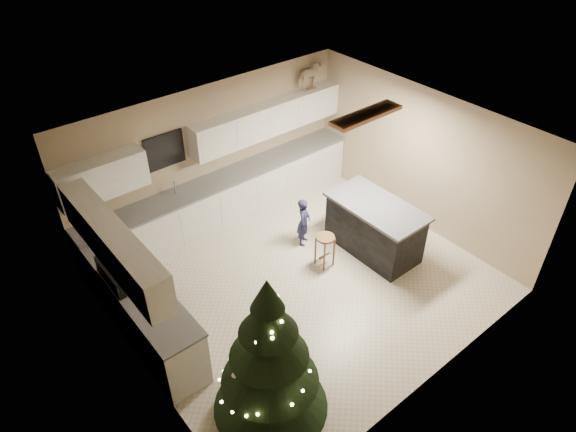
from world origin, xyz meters
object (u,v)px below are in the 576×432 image
Objects in this scene: bar_stool at (325,244)px; island at (374,227)px; toddler at (304,222)px; christmas_tree at (270,367)px; rocking_horse at (311,76)px.

island is at bearing -14.67° from bar_stool.
toddler is at bearing 81.34° from bar_stool.
toddler is (0.10, 0.66, 0.01)m from bar_stool.
rocking_horse is at bearing 44.13° from christmas_tree.
rocking_horse is (4.02, 3.90, 1.30)m from christmas_tree.
toddler is at bearing 132.32° from island.
bar_stool is at bearing 134.41° from rocking_horse.
island reaches higher than bar_stool.
christmas_tree reaches higher than toddler.
rocking_horse is at bearing 10.39° from toddler.
bar_stool is 0.64× the size of toddler.
bar_stool is at bearing 34.40° from christmas_tree.
bar_stool is at bearing -134.92° from toddler.
island is at bearing -83.94° from toddler.
toddler is at bearing 126.41° from rocking_horse.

